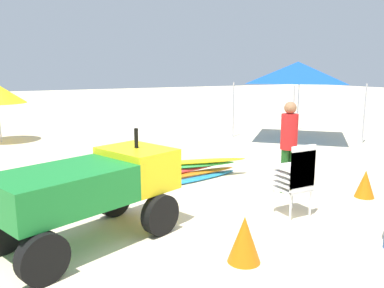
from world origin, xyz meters
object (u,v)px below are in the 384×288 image
surfboard_pile (192,169)px  popup_canopy (298,72)px  utility_cart (92,186)px  stacked_plastic_chairs (297,175)px  lifeguard_near_center (289,141)px  traffic_cone_far (365,184)px  traffic_cone_near (244,239)px

surfboard_pile → popup_canopy: 6.20m
utility_cart → popup_canopy: 9.35m
stacked_plastic_chairs → lifeguard_near_center: bearing=54.4°
surfboard_pile → traffic_cone_far: (2.23, -2.65, 0.05)m
stacked_plastic_chairs → lifeguard_near_center: 1.34m
popup_canopy → traffic_cone_near: bearing=-136.6°
stacked_plastic_chairs → traffic_cone_near: 1.90m
popup_canopy → stacked_plastic_chairs: bearing=-132.6°
traffic_cone_near → traffic_cone_far: (3.46, 0.98, -0.04)m
utility_cart → stacked_plastic_chairs: 3.19m
utility_cart → traffic_cone_far: size_ratio=5.41×
utility_cart → surfboard_pile: (2.71, 2.11, -0.57)m
surfboard_pile → traffic_cone_near: traffic_cone_near is taller
lifeguard_near_center → stacked_plastic_chairs: bearing=-125.6°
surfboard_pile → lifeguard_near_center: lifeguard_near_center is taller
traffic_cone_near → surfboard_pile: bearing=71.3°
stacked_plastic_chairs → popup_canopy: 7.35m
popup_canopy → traffic_cone_near: (-6.51, -6.16, -1.94)m
lifeguard_near_center → popup_canopy: bearing=45.9°
stacked_plastic_chairs → surfboard_pile: stacked_plastic_chairs is taller
surfboard_pile → traffic_cone_near: size_ratio=4.07×
popup_canopy → traffic_cone_far: (-3.05, -5.18, -1.98)m
lifeguard_near_center → traffic_cone_far: lifeguard_near_center is taller
stacked_plastic_chairs → traffic_cone_far: bearing=3.6°
utility_cart → traffic_cone_near: 2.18m
surfboard_pile → lifeguard_near_center: bearing=-55.5°
lifeguard_near_center → traffic_cone_far: bearing=-41.6°
stacked_plastic_chairs → traffic_cone_far: 1.87m
surfboard_pile → traffic_cone_far: 3.46m
surfboard_pile → popup_canopy: size_ratio=0.80×
traffic_cone_near → popup_canopy: bearing=43.4°
lifeguard_near_center → popup_canopy: 6.03m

